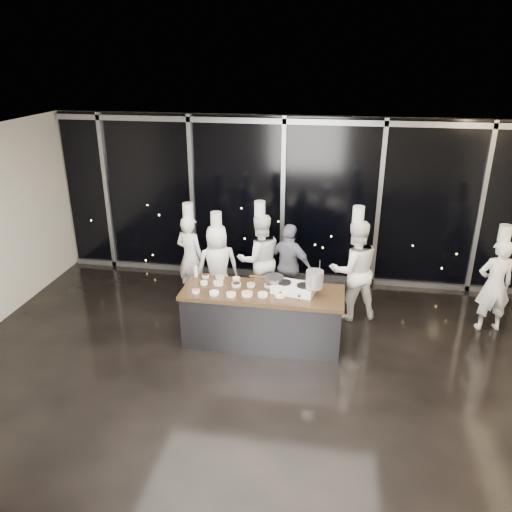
{
  "coord_description": "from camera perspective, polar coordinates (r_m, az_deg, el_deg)",
  "views": [
    {
      "loc": [
        1.04,
        -5.82,
        4.27
      ],
      "look_at": [
        -0.15,
        1.2,
        1.34
      ],
      "focal_mm": 35.0,
      "sensor_mm": 36.0,
      "label": 1
    }
  ],
  "objects": [
    {
      "name": "prep_bowls",
      "position": [
        7.64,
        -2.21,
        -3.62
      ],
      "size": [
        1.41,
        0.7,
        0.05
      ],
      "color": "white",
      "rests_on": "demo_counter"
    },
    {
      "name": "ground",
      "position": [
        7.29,
        -0.41,
        -13.49
      ],
      "size": [
        9.0,
        9.0,
        0.0
      ],
      "primitive_type": "plane",
      "color": "black",
      "rests_on": "ground"
    },
    {
      "name": "chef_left",
      "position": [
        8.8,
        -4.41,
        -1.08
      ],
      "size": [
        0.88,
        0.75,
        1.76
      ],
      "rotation": [
        0.0,
        0.0,
        3.57
      ],
      "color": "white",
      "rests_on": "ground"
    },
    {
      "name": "stock_pot",
      "position": [
        7.38,
        6.71,
        -2.65
      ],
      "size": [
        0.31,
        0.31,
        0.26
      ],
      "primitive_type": "cylinder",
      "rotation": [
        0.0,
        0.0,
        -0.2
      ],
      "color": "silver",
      "rests_on": "stove"
    },
    {
      "name": "chef_center",
      "position": [
        8.88,
        0.42,
        -0.31
      ],
      "size": [
        1.01,
        0.92,
        1.91
      ],
      "rotation": [
        0.0,
        0.0,
        3.57
      ],
      "color": "white",
      "rests_on": "ground"
    },
    {
      "name": "chef_right",
      "position": [
        8.51,
        11.13,
        -1.51
      ],
      "size": [
        1.03,
        0.91,
        1.98
      ],
      "rotation": [
        0.0,
        0.0,
        3.49
      ],
      "color": "white",
      "rests_on": "ground"
    },
    {
      "name": "room_shell",
      "position": [
        6.22,
        1.13,
        3.36
      ],
      "size": [
        9.02,
        7.02,
        3.21
      ],
      "color": "#BEB8A3",
      "rests_on": "ground"
    },
    {
      "name": "guest",
      "position": [
        8.78,
        3.84,
        -1.18
      ],
      "size": [
        0.98,
        0.72,
        1.54
      ],
      "rotation": [
        0.0,
        0.0,
        2.71
      ],
      "color": "#131935",
      "rests_on": "ground"
    },
    {
      "name": "squeeze_bottle",
      "position": [
        8.08,
        -6.88,
        -1.7
      ],
      "size": [
        0.06,
        0.06,
        0.21
      ],
      "color": "white",
      "rests_on": "demo_counter"
    },
    {
      "name": "chef_far_left",
      "position": [
        9.16,
        -7.51,
        0.0
      ],
      "size": [
        0.68,
        0.57,
        1.81
      ],
      "rotation": [
        0.0,
        0.0,
        2.76
      ],
      "color": "white",
      "rests_on": "ground"
    },
    {
      "name": "window_wall",
      "position": [
        9.68,
        3.11,
        6.3
      ],
      "size": [
        8.9,
        0.11,
        3.2
      ],
      "color": "black",
      "rests_on": "ground"
    },
    {
      "name": "demo_counter",
      "position": [
        7.79,
        0.74,
        -6.96
      ],
      "size": [
        2.46,
        0.86,
        0.9
      ],
      "color": "#37363B",
      "rests_on": "ground"
    },
    {
      "name": "stove",
      "position": [
        7.56,
        4.34,
        -3.65
      ],
      "size": [
        0.69,
        0.5,
        0.14
      ],
      "rotation": [
        0.0,
        0.0,
        -0.2
      ],
      "color": "white",
      "rests_on": "demo_counter"
    },
    {
      "name": "frying_pan",
      "position": [
        7.62,
        2.0,
        -2.53
      ],
      "size": [
        0.55,
        0.36,
        0.05
      ],
      "rotation": [
        0.0,
        0.0,
        -0.2
      ],
      "color": "gray",
      "rests_on": "stove"
    },
    {
      "name": "chef_side",
      "position": [
        8.88,
        25.62,
        -2.9
      ],
      "size": [
        0.64,
        0.48,
        1.81
      ],
      "rotation": [
        0.0,
        0.0,
        3.33
      ],
      "color": "white",
      "rests_on": "ground"
    }
  ]
}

